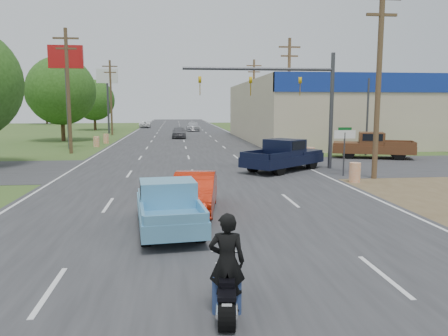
{
  "coord_description": "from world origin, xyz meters",
  "views": [
    {
      "loc": [
        -0.99,
        -8.87,
        3.75
      ],
      "look_at": [
        0.98,
        8.66,
        1.3
      ],
      "focal_mm": 35.0,
      "sensor_mm": 36.0,
      "label": 1
    }
  ],
  "objects": [
    {
      "name": "main_road",
      "position": [
        0.0,
        40.0,
        0.01
      ],
      "size": [
        15.0,
        180.0,
        0.02
      ],
      "primitive_type": "cube",
      "color": "#2D2D30",
      "rests_on": "ground"
    },
    {
      "name": "distant_car_white",
      "position": [
        -6.5,
        73.7,
        0.61
      ],
      "size": [
        2.1,
        4.41,
        1.22
      ],
      "primitive_type": "imported",
      "rotation": [
        0.0,
        0.0,
        3.16
      ],
      "color": "white",
      "rests_on": "ground"
    },
    {
      "name": "tree_5",
      "position": [
        30.0,
        95.0,
        5.88
      ],
      "size": [
        7.98,
        7.98,
        9.88
      ],
      "color": "#422D19",
      "rests_on": "ground"
    },
    {
      "name": "tree_1",
      "position": [
        -13.5,
        42.0,
        5.57
      ],
      "size": [
        7.56,
        7.56,
        9.36
      ],
      "color": "#422D19",
      "rests_on": "ground"
    },
    {
      "name": "tree_2",
      "position": [
        -14.2,
        66.0,
        4.95
      ],
      "size": [
        6.72,
        6.72,
        8.32
      ],
      "color": "#422D19",
      "rests_on": "ground"
    },
    {
      "name": "pole_sign_left_far",
      "position": [
        -10.5,
        56.0,
        7.17
      ],
      "size": [
        3.0,
        0.35,
        9.2
      ],
      "color": "#3F3F44",
      "rests_on": "ground"
    },
    {
      "name": "distant_car_silver",
      "position": [
        1.88,
        61.63,
        0.73
      ],
      "size": [
        2.08,
        5.06,
        1.46
      ],
      "primitive_type": "imported",
      "rotation": [
        0.0,
        0.0,
        0.01
      ],
      "color": "#BABABF",
      "rests_on": "ground"
    },
    {
      "name": "pole_sign_left_near",
      "position": [
        -10.5,
        32.0,
        7.17
      ],
      "size": [
        3.0,
        0.35,
        9.2
      ],
      "color": "#3F3F44",
      "rests_on": "ground"
    },
    {
      "name": "cross_road",
      "position": [
        0.0,
        18.0,
        0.01
      ],
      "size": [
        120.0,
        10.0,
        0.02
      ],
      "primitive_type": "cube",
      "color": "#2D2D30",
      "rests_on": "ground"
    },
    {
      "name": "utility_pole_3",
      "position": [
        9.5,
        49.0,
        5.32
      ],
      "size": [
        2.0,
        0.28,
        10.0
      ],
      "color": "#4C3823",
      "rests_on": "ground"
    },
    {
      "name": "barrel_1",
      "position": [
        8.4,
        20.5,
        0.5
      ],
      "size": [
        0.56,
        0.56,
        1.0
      ],
      "primitive_type": "cylinder",
      "color": "orange",
      "rests_on": "ground"
    },
    {
      "name": "utility_pole_1",
      "position": [
        9.5,
        13.0,
        5.32
      ],
      "size": [
        2.0,
        0.28,
        10.0
      ],
      "color": "#4C3823",
      "rests_on": "ground"
    },
    {
      "name": "utility_pole_5",
      "position": [
        -9.5,
        28.0,
        5.32
      ],
      "size": [
        2.0,
        0.28,
        10.0
      ],
      "color": "#4C3823",
      "rests_on": "ground"
    },
    {
      "name": "barrel_0",
      "position": [
        8.0,
        12.0,
        0.5
      ],
      "size": [
        0.56,
        0.56,
        1.0
      ],
      "primitive_type": "cylinder",
      "color": "orange",
      "rests_on": "ground"
    },
    {
      "name": "utility_pole_6",
      "position": [
        -9.5,
        52.0,
        5.32
      ],
      "size": [
        2.0,
        0.28,
        10.0
      ],
      "color": "#4C3823",
      "rests_on": "ground"
    },
    {
      "name": "navy_pickup",
      "position": [
        5.5,
        16.45,
        0.95
      ],
      "size": [
        5.71,
        5.36,
        1.88
      ],
      "rotation": [
        0.0,
        0.0,
        -0.86
      ],
      "color": "black",
      "rests_on": "ground"
    },
    {
      "name": "signal_mast",
      "position": [
        5.82,
        17.0,
        4.8
      ],
      "size": [
        9.12,
        0.4,
        7.0
      ],
      "color": "#3F3F44",
      "rests_on": "ground"
    },
    {
      "name": "brown_pickup",
      "position": [
        13.48,
        22.05,
        0.97
      ],
      "size": [
        6.2,
        4.13,
        1.92
      ],
      "rotation": [
        0.0,
        0.0,
        1.21
      ],
      "color": "black",
      "rests_on": "ground"
    },
    {
      "name": "motorcycle",
      "position": [
        -0.11,
        -1.44,
        0.44
      ],
      "size": [
        0.62,
        1.96,
        0.99
      ],
      "rotation": [
        0.0,
        0.0,
        -0.12
      ],
      "color": "black",
      "rests_on": "ground"
    },
    {
      "name": "lane_sign",
      "position": [
        8.2,
        14.0,
        1.9
      ],
      "size": [
        1.2,
        0.08,
        2.52
      ],
      "color": "#3F3F44",
      "rests_on": "ground"
    },
    {
      "name": "blue_pickup",
      "position": [
        -1.24,
        4.41,
        0.78
      ],
      "size": [
        2.27,
        4.82,
        1.55
      ],
      "rotation": [
        0.0,
        0.0,
        0.1
      ],
      "color": "black",
      "rests_on": "ground"
    },
    {
      "name": "barrel_3",
      "position": [
        -8.2,
        38.0,
        0.5
      ],
      "size": [
        0.56,
        0.56,
        1.0
      ],
      "primitive_type": "cylinder",
      "color": "orange",
      "rests_on": "ground"
    },
    {
      "name": "utility_pole_2",
      "position": [
        9.5,
        31.0,
        5.32
      ],
      "size": [
        2.0,
        0.28,
        10.0
      ],
      "color": "#4C3823",
      "rests_on": "ground"
    },
    {
      "name": "street_name_sign",
      "position": [
        8.8,
        15.5,
        1.61
      ],
      "size": [
        0.8,
        0.08,
        2.61
      ],
      "color": "#3F3F44",
      "rests_on": "ground"
    },
    {
      "name": "rider",
      "position": [
        -0.1,
        -1.4,
        0.9
      ],
      "size": [
        0.71,
        0.51,
        1.81
      ],
      "primitive_type": "imported",
      "rotation": [
        0.0,
        0.0,
        3.02
      ],
      "color": "black",
      "rests_on": "ground"
    },
    {
      "name": "red_convertible",
      "position": [
        -0.32,
        6.69,
        0.69
      ],
      "size": [
        2.02,
        4.37,
        1.39
      ],
      "primitive_type": "imported",
      "rotation": [
        0.0,
        0.0,
        -0.13
      ],
      "color": "red",
      "rests_on": "ground"
    },
    {
      "name": "distant_car_grey",
      "position": [
        -0.5,
        45.02,
        0.72
      ],
      "size": [
        1.78,
        4.26,
        1.44
      ],
      "primitive_type": "imported",
      "rotation": [
        0.0,
        0.0,
        -0.02
      ],
      "color": "#5E5E63",
      "rests_on": "ground"
    },
    {
      "name": "barrel_2",
      "position": [
        -8.5,
        34.0,
        0.5
      ],
      "size": [
        0.56,
        0.56,
        1.0
      ],
      "primitive_type": "cylinder",
      "color": "orange",
      "rests_on": "ground"
    },
    {
      "name": "tree_6",
      "position": [
        -30.0,
        95.0,
        6.51
      ],
      "size": [
        8.82,
        8.82,
        10.92
      ],
      "color": "#422D19",
      "rests_on": "ground"
    },
    {
      "name": "ground",
      "position": [
        0.0,
        0.0,
        0.0
      ],
      "size": [
        200.0,
        200.0,
        0.0
      ],
      "primitive_type": "plane",
      "color": "#385522",
      "rests_on": "ground"
    },
    {
      "name": "dirt_verge",
      "position": [
        11.0,
        10.0,
        0.01
      ],
      "size": [
        8.0,
        18.0,
        0.01
      ],
      "primitive_type": "cube",
      "color": "brown",
      "rests_on": "ground"
    }
  ]
}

